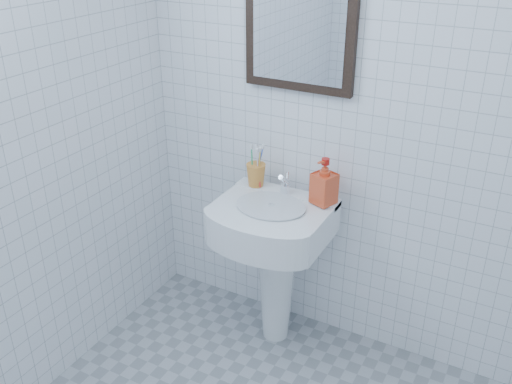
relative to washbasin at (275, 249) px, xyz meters
The scene contains 6 objects.
wall_back 0.83m from the washbasin, 32.28° to the left, with size 2.20×0.02×2.50m, color white.
washbasin is the anchor object (origin of this frame).
faucet 0.31m from the washbasin, 90.00° to the left, with size 0.04×0.10×0.11m.
toothbrush_cup 0.36m from the washbasin, 146.48° to the left, with size 0.09×0.09×0.11m, color orange, non-canonical shape.
soap_dispenser 0.41m from the washbasin, 25.98° to the left, with size 0.09×0.10×0.21m, color red.
wall_mirror 1.04m from the washbasin, 90.00° to the left, with size 0.50×0.04×0.62m.
Camera 1 is at (0.65, -1.05, 1.97)m, focal length 40.00 mm.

